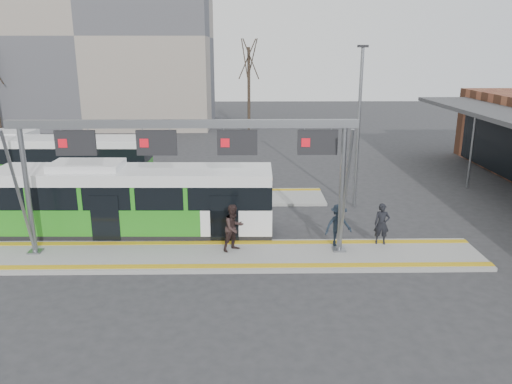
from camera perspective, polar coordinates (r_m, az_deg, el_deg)
The scene contains 15 objects.
ground at distance 19.79m, azimuth -6.42°, elevation -7.45°, with size 120.00×120.00×0.00m, color #2D2D30.
platform_main at distance 19.76m, azimuth -6.42°, elevation -7.25°, with size 22.00×3.00×0.15m, color gray.
platform_second at distance 27.83m, azimuth -13.14°, elevation -0.61°, with size 20.00×3.00×0.15m, color gray.
tactile_main at distance 19.73m, azimuth -6.43°, elevation -7.03°, with size 22.00×2.65×0.02m.
tactile_second at distance 28.89m, azimuth -12.69°, elevation 0.20°, with size 20.00×0.35×0.02m.
gantry at distance 18.79m, azimuth -7.81°, elevation 4.99°, with size 13.00×1.68×5.20m.
apartment_block at distance 56.36m, azimuth -18.12°, elevation 16.69°, with size 24.50×12.50×18.40m.
hero_bus at distance 22.25m, azimuth -13.70°, elevation -1.06°, with size 11.84×2.71×3.24m.
bg_bus_green at distance 32.39m, azimuth -21.77°, elevation 3.35°, with size 11.14×2.60×2.77m.
passenger_a at distance 20.97m, azimuth 14.19°, elevation -3.55°, with size 0.62×0.41×1.70m, color black.
passenger_b at distance 19.65m, azimuth -2.56°, elevation -4.11°, with size 0.92×0.71×1.89m, color #2D1F1E.
passenger_c at distance 20.30m, azimuth 9.39°, elevation -3.80°, with size 1.15×0.66×1.78m, color #19232E.
tree_left at distance 49.39m, azimuth -7.96°, elevation 13.15°, with size 1.40×1.40×7.21m.
tree_mid at distance 47.67m, azimuth -0.83°, elevation 14.89°, with size 1.40×1.40×9.07m.
lamp_east at distance 25.33m, azimuth 11.64°, elevation 7.57°, with size 0.50×0.25×8.04m.
Camera 1 is at (1.89, -18.06, 7.87)m, focal length 35.00 mm.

